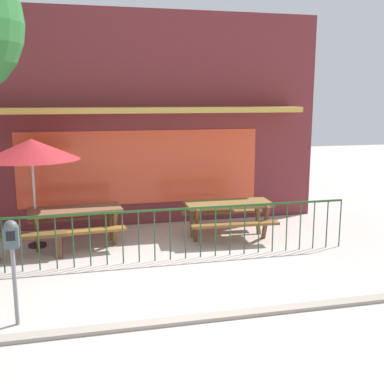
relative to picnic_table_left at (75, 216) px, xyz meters
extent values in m
plane|color=#B6ABA4|center=(1.53, -2.91, -0.61)|extent=(40.00, 40.00, 0.00)
cube|color=#48281D|center=(1.53, 1.64, -0.61)|extent=(8.55, 0.54, 0.01)
cube|color=maroon|center=(1.53, 1.64, 1.82)|extent=(8.55, 0.50, 4.86)
cube|color=#E54C2D|center=(1.53, 1.38, 0.74)|extent=(5.56, 0.02, 1.70)
cube|color=gold|center=(1.53, 1.01, 2.05)|extent=(7.27, 0.77, 0.12)
cube|color=#214A1F|center=(1.53, -1.28, 0.34)|extent=(7.18, 0.04, 0.04)
cylinder|color=#1B3E26|center=(-1.20, -1.28, -0.14)|extent=(0.02, 0.02, 0.95)
cylinder|color=#2C4B30|center=(-0.91, -1.28, -0.14)|extent=(0.02, 0.02, 0.95)
cylinder|color=#21451F|center=(-0.62, -1.28, -0.14)|extent=(0.02, 0.02, 0.95)
cylinder|color=#2D3F26|center=(-0.34, -1.28, -0.14)|extent=(0.02, 0.02, 0.95)
cylinder|color=#1B482E|center=(-0.05, -1.28, -0.14)|extent=(0.02, 0.02, 0.95)
cylinder|color=#1C4A2D|center=(0.24, -1.28, -0.14)|extent=(0.02, 0.02, 0.95)
cylinder|color=#1B4E25|center=(0.53, -1.28, -0.14)|extent=(0.02, 0.02, 0.95)
cylinder|color=#23442D|center=(0.81, -1.28, -0.14)|extent=(0.02, 0.02, 0.95)
cylinder|color=#264032|center=(1.10, -1.28, -0.14)|extent=(0.02, 0.02, 0.95)
cylinder|color=#274826|center=(1.39, -1.28, -0.14)|extent=(0.02, 0.02, 0.95)
cylinder|color=#213F26|center=(1.68, -1.28, -0.14)|extent=(0.02, 0.02, 0.95)
cylinder|color=#2C422E|center=(1.96, -1.28, -0.14)|extent=(0.02, 0.02, 0.95)
cylinder|color=#1C452B|center=(2.25, -1.28, -0.14)|extent=(0.02, 0.02, 0.95)
cylinder|color=#1E4D29|center=(2.54, -1.28, -0.14)|extent=(0.02, 0.02, 0.95)
cylinder|color=#26432E|center=(2.83, -1.28, -0.14)|extent=(0.02, 0.02, 0.95)
cylinder|color=#1C3D32|center=(3.11, -1.28, -0.14)|extent=(0.02, 0.02, 0.95)
cylinder|color=#275121|center=(3.40, -1.28, -0.14)|extent=(0.02, 0.02, 0.95)
cylinder|color=#1B4926|center=(3.69, -1.28, -0.14)|extent=(0.02, 0.02, 0.95)
cylinder|color=#2B461E|center=(3.97, -1.28, -0.14)|extent=(0.02, 0.02, 0.95)
cylinder|color=#255132|center=(4.26, -1.28, -0.14)|extent=(0.02, 0.02, 0.95)
cylinder|color=#244C2C|center=(4.55, -1.28, -0.14)|extent=(0.02, 0.02, 0.95)
cylinder|color=#1F3F2B|center=(4.84, -1.28, -0.14)|extent=(0.02, 0.02, 0.95)
cylinder|color=#26442B|center=(5.12, -1.28, -0.14)|extent=(0.02, 0.02, 0.95)
cube|color=brown|center=(0.00, 0.00, 0.13)|extent=(1.86, 0.92, 0.07)
cube|color=brown|center=(0.05, -0.55, -0.17)|extent=(1.82, 0.42, 0.05)
cube|color=brown|center=(-0.05, 0.55, -0.17)|extent=(1.82, 0.42, 0.05)
cube|color=brown|center=(-0.71, -0.35, -0.24)|extent=(0.10, 0.35, 0.78)
cube|color=brown|center=(-0.76, 0.21, -0.24)|extent=(0.10, 0.35, 0.78)
cube|color=brown|center=(0.76, -0.21, -0.24)|extent=(0.10, 0.35, 0.78)
cube|color=brown|center=(0.71, 0.35, -0.24)|extent=(0.10, 0.35, 0.78)
cube|color=brown|center=(3.14, -0.18, 0.13)|extent=(1.84, 0.86, 0.07)
cube|color=brown|center=(3.11, -0.73, -0.17)|extent=(1.81, 0.36, 0.05)
cube|color=brown|center=(3.17, 0.37, -0.17)|extent=(1.81, 0.36, 0.05)
cube|color=brown|center=(2.39, -0.42, -0.24)|extent=(0.09, 0.35, 0.78)
cube|color=brown|center=(2.42, 0.14, -0.24)|extent=(0.09, 0.35, 0.78)
cube|color=brown|center=(3.86, -0.50, -0.24)|extent=(0.09, 0.35, 0.78)
cube|color=brown|center=(3.89, 0.06, -0.24)|extent=(0.09, 0.35, 0.78)
cylinder|color=black|center=(-0.76, 0.15, -0.59)|extent=(0.36, 0.36, 0.05)
cylinder|color=#B5BEB6|center=(-0.76, 0.15, 0.44)|extent=(0.04, 0.04, 2.11)
cone|color=#AF262D|center=(-0.76, 0.15, 1.34)|extent=(1.84, 1.84, 0.40)
cube|color=brown|center=(-0.86, -0.64, -0.16)|extent=(1.41, 0.36, 0.06)
cube|color=brown|center=(-0.30, -0.62, -0.39)|extent=(0.08, 0.29, 0.45)
cylinder|color=slate|center=(-0.78, -3.33, -0.08)|extent=(0.06, 0.06, 1.06)
cube|color=#425357|center=(-0.78, -3.33, 0.58)|extent=(0.18, 0.14, 0.28)
sphere|color=#4A5354|center=(-0.78, -3.33, 0.72)|extent=(0.17, 0.17, 0.17)
cube|color=black|center=(-0.78, -3.40, 0.62)|extent=(0.11, 0.01, 0.12)
cube|color=gray|center=(1.53, -3.78, -0.61)|extent=(11.97, 0.20, 0.11)
camera|label=1|loc=(0.07, -9.59, 2.33)|focal=44.99mm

